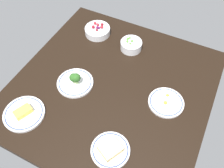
{
  "coord_description": "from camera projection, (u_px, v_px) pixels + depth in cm",
  "views": [
    {
      "loc": [
        73.75,
        36.88,
        115.28
      ],
      "look_at": [
        0.0,
        0.0,
        6.0
      ],
      "focal_mm": 38.91,
      "sensor_mm": 36.0,
      "label": 1
    }
  ],
  "objects": [
    {
      "name": "bowl_berries",
      "position": [
        98.0,
        30.0,
        1.63
      ],
      "size": [
        16.99,
        16.99,
        6.72
      ],
      "color": "silver",
      "rests_on": "dining_table"
    },
    {
      "name": "plate_cheese",
      "position": [
        24.0,
        113.0,
        1.26
      ],
      "size": [
        21.66,
        21.66,
        4.22
      ],
      "color": "silver",
      "rests_on": "dining_table"
    },
    {
      "name": "plate_eggs",
      "position": [
        166.0,
        102.0,
        1.31
      ],
      "size": [
        19.34,
        19.34,
        5.0
      ],
      "color": "silver",
      "rests_on": "dining_table"
    },
    {
      "name": "dining_table",
      "position": [
        112.0,
        88.0,
        1.4
      ],
      "size": [
        111.8,
        108.97,
        4.0
      ],
      "primitive_type": "cube",
      "color": "black",
      "rests_on": "ground"
    },
    {
      "name": "plate_broccoli",
      "position": [
        75.0,
        82.0,
        1.38
      ],
      "size": [
        20.8,
        20.8,
        8.8
      ],
      "color": "silver",
      "rests_on": "dining_table"
    },
    {
      "name": "plate_sandwich",
      "position": [
        110.0,
        150.0,
        1.14
      ],
      "size": [
        18.76,
        18.76,
        4.71
      ],
      "color": "silver",
      "rests_on": "dining_table"
    },
    {
      "name": "bowl_peas",
      "position": [
        131.0,
        45.0,
        1.54
      ],
      "size": [
        13.76,
        13.76,
        6.97
      ],
      "color": "silver",
      "rests_on": "dining_table"
    }
  ]
}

